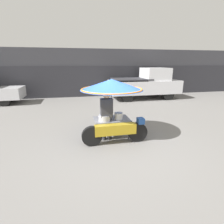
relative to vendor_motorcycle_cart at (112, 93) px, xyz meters
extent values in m
plane|color=slate|center=(0.07, -0.57, -1.54)|extent=(36.00, 36.00, 0.00)
cube|color=#38383D|center=(0.07, 8.82, 0.19)|extent=(28.00, 2.00, 3.46)
cube|color=#28282D|center=(0.07, 7.79, -0.41)|extent=(23.80, 0.06, 2.25)
cylinder|color=black|center=(0.73, -0.49, -1.23)|extent=(0.62, 0.14, 0.62)
cylinder|color=black|center=(-0.73, -0.49, -1.23)|extent=(0.62, 0.14, 0.62)
cube|color=#B7931E|center=(0.00, -0.49, -1.07)|extent=(1.29, 0.24, 0.32)
cube|color=#234C93|center=(0.82, -0.49, -0.85)|extent=(0.20, 0.24, 0.18)
cylinder|color=black|center=(0.00, 0.30, -1.26)|extent=(0.56, 0.14, 0.56)
cylinder|color=#515156|center=(0.50, -0.28, -1.23)|extent=(0.03, 0.03, 0.62)
cylinder|color=#515156|center=(0.50, 0.40, -1.23)|extent=(0.03, 0.03, 0.62)
cylinder|color=#515156|center=(-0.50, -0.28, -1.23)|extent=(0.03, 0.03, 0.62)
cylinder|color=#515156|center=(-0.50, 0.40, -1.23)|extent=(0.03, 0.03, 0.62)
cube|color=gray|center=(0.00, 0.06, -0.91)|extent=(1.18, 0.80, 0.02)
cylinder|color=#B2B2B7|center=(0.00, 0.06, -0.41)|extent=(0.03, 0.03, 0.98)
cone|color=blue|center=(0.00, 0.06, 0.25)|extent=(2.02, 2.02, 0.34)
torus|color=orange|center=(0.00, 0.06, 0.10)|extent=(1.97, 1.97, 0.05)
cylinder|color=#B7B7BC|center=(-0.27, -0.08, -0.80)|extent=(0.40, 0.40, 0.19)
cylinder|color=silver|center=(0.21, -0.06, -0.78)|extent=(0.28, 0.28, 0.23)
cylinder|color=#B7B7BC|center=(-0.06, 0.22, -0.86)|extent=(0.25, 0.25, 0.08)
cylinder|color=#2D2D33|center=(-0.30, -0.13, -1.15)|extent=(0.14, 0.14, 0.79)
cylinder|color=#2D2D33|center=(-0.12, -0.13, -1.15)|extent=(0.14, 0.14, 0.79)
cube|color=#38383D|center=(-0.21, -0.13, -0.46)|extent=(0.38, 0.22, 0.59)
sphere|color=tan|center=(-0.21, -0.13, -0.06)|extent=(0.21, 0.21, 0.21)
cylinder|color=black|center=(-5.25, 5.71, -1.20)|extent=(0.67, 0.20, 0.67)
cylinder|color=black|center=(-5.25, 7.11, -1.20)|extent=(0.67, 0.20, 0.67)
cylinder|color=black|center=(5.10, 5.34, -1.14)|extent=(0.81, 0.24, 0.81)
cylinder|color=black|center=(5.10, 6.99, -1.14)|extent=(0.81, 0.24, 0.81)
cylinder|color=black|center=(2.17, 5.34, -1.14)|extent=(0.81, 0.24, 0.81)
cylinder|color=black|center=(2.17, 6.99, -1.14)|extent=(0.81, 0.24, 0.81)
cube|color=silver|center=(3.64, 6.16, -0.69)|extent=(4.88, 1.94, 0.88)
cube|color=silver|center=(4.42, 6.16, 0.17)|extent=(1.66, 1.78, 0.84)
cube|color=#2D2D33|center=(2.66, 6.16, -0.15)|extent=(2.54, 1.86, 0.08)
camera|label=1|loc=(-1.17, -5.41, 0.91)|focal=28.00mm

